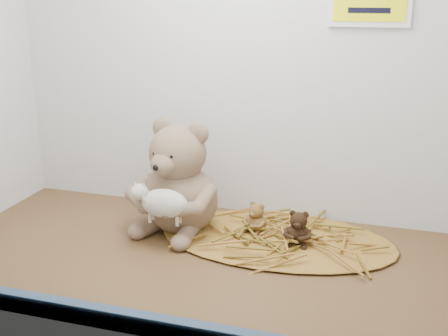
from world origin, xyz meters
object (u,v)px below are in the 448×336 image
(main_teddy, at_px, (180,176))
(mini_teddy_brown, at_px, (299,227))
(toy_lamb, at_px, (164,203))
(mini_teddy_tan, at_px, (257,216))

(main_teddy, relative_size, mini_teddy_brown, 3.42)
(toy_lamb, distance_m, mini_teddy_brown, 0.31)
(main_teddy, distance_m, toy_lamb, 0.10)
(mini_teddy_tan, bearing_deg, main_teddy, -147.60)
(main_teddy, height_order, toy_lamb, main_teddy)
(toy_lamb, distance_m, mini_teddy_tan, 0.23)
(main_teddy, xyz_separation_m, mini_teddy_brown, (0.29, -0.02, -0.09))
(main_teddy, xyz_separation_m, toy_lamb, (0.00, -0.10, -0.03))
(toy_lamb, bearing_deg, mini_teddy_brown, 15.83)
(main_teddy, bearing_deg, mini_teddy_brown, 10.00)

